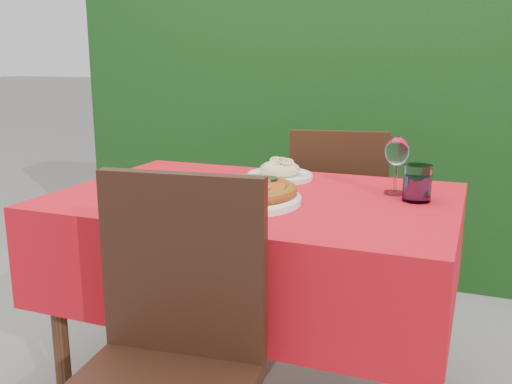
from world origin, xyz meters
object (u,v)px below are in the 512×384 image
at_px(water_glass, 417,185).
at_px(pizza_plate, 242,193).
at_px(wine_glass, 397,154).
at_px(fork, 175,193).
at_px(chair_near, 168,348).
at_px(chair_far, 338,215).
at_px(pasta_plate, 280,172).

bearing_deg(water_glass, pizza_plate, -156.13).
relative_size(wine_glass, fork, 0.87).
xyz_separation_m(pizza_plate, fork, (-0.25, 0.03, -0.03)).
bearing_deg(chair_near, chair_far, 79.86).
bearing_deg(pasta_plate, chair_near, -87.54).
relative_size(chair_near, water_glass, 8.11).
relative_size(water_glass, wine_glass, 0.60).
xyz_separation_m(chair_far, fork, (-0.36, -0.78, 0.24)).
height_order(water_glass, fork, water_glass).
relative_size(pizza_plate, wine_glass, 2.29).
bearing_deg(wine_glass, chair_far, 120.41).
height_order(water_glass, wine_glass, wine_glass).
xyz_separation_m(pasta_plate, water_glass, (0.50, -0.16, 0.03)).
bearing_deg(chair_far, pasta_plate, 63.58).
xyz_separation_m(chair_near, wine_glass, (0.39, 0.80, 0.35)).
distance_m(pasta_plate, water_glass, 0.53).
distance_m(pasta_plate, wine_glass, 0.45).
bearing_deg(chair_far, water_glass, 111.86).
relative_size(chair_near, pasta_plate, 3.82).
relative_size(water_glass, fork, 0.52).
relative_size(chair_far, wine_glass, 4.74).
height_order(chair_near, pasta_plate, chair_near).
height_order(pizza_plate, fork, pizza_plate).
bearing_deg(chair_near, water_glass, 50.85).
relative_size(chair_near, pizza_plate, 2.13).
relative_size(chair_near, fork, 4.24).
xyz_separation_m(chair_near, chair_far, (0.08, 1.31, -0.01)).
height_order(pizza_plate, wine_glass, wine_glass).
bearing_deg(chair_near, fork, 110.84).
relative_size(chair_near, chair_far, 1.03).
bearing_deg(wine_glass, pizza_plate, -145.08).
height_order(pasta_plate, water_glass, water_glass).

